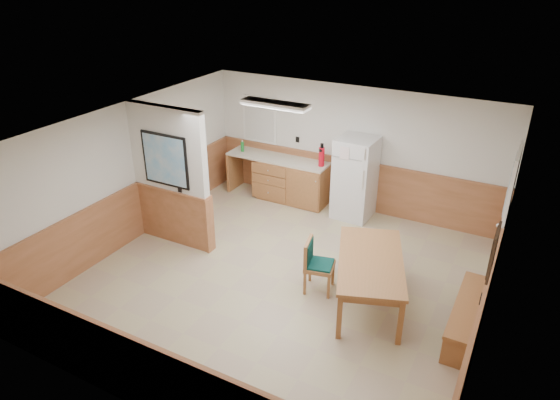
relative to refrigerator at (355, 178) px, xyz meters
The scene contains 20 objects.
ground 2.76m from the refrigerator, 94.83° to the right, with size 6.00×6.00×0.00m, color tan.
ceiling 3.13m from the refrigerator, 94.83° to the right, with size 6.00×6.00×0.02m, color white.
back_wall 0.62m from the refrigerator, 120.97° to the left, with size 6.00×0.02×2.50m, color silver.
right_wall 3.85m from the refrigerator, 43.43° to the right, with size 0.02×6.00×2.50m, color silver.
left_wall 4.18m from the refrigerator, 140.78° to the right, with size 0.02×6.00×2.50m, color silver.
wainscot_back 0.52m from the refrigerator, 122.39° to the left, with size 6.00×0.04×1.00m, color #B06C46.
wainscot_right 3.82m from the refrigerator, 43.64° to the right, with size 0.04×6.00×1.00m, color #B06C46.
wainscot_left 4.16m from the refrigerator, 140.60° to the right, with size 0.04×6.00×1.00m, color #B06C46.
partition_wall 3.50m from the refrigerator, 135.43° to the right, with size 1.50×0.20×2.50m.
kitchen_counter 1.47m from the refrigerator, behind, with size 2.20×0.61×1.00m.
exterior_door 2.85m from the refrigerator, 14.90° to the right, with size 0.07×1.02×2.15m.
kitchen_window 2.46m from the refrigerator, behind, with size 0.80×0.04×1.00m.
wall_painting 4.08m from the refrigerator, 46.88° to the right, with size 0.04×0.50×0.60m.
fluorescent_fixture 2.34m from the refrigerator, 127.55° to the right, with size 1.20×0.30×0.09m.
refrigerator is the anchor object (origin of this frame).
dining_table 2.79m from the refrigerator, 64.83° to the right, with size 1.48×2.03×0.75m.
dining_bench 3.63m from the refrigerator, 44.22° to the right, with size 0.36×1.62×0.45m.
dining_chair 2.63m from the refrigerator, 82.70° to the right, with size 0.66×0.51×0.85m.
fire_extinguisher 0.80m from the refrigerator, behind, with size 0.13×0.13×0.47m.
soap_bottle 2.57m from the refrigerator, behind, with size 0.07×0.07×0.21m, color #18882F.
Camera 1 is at (3.10, -5.84, 4.65)m, focal length 32.00 mm.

